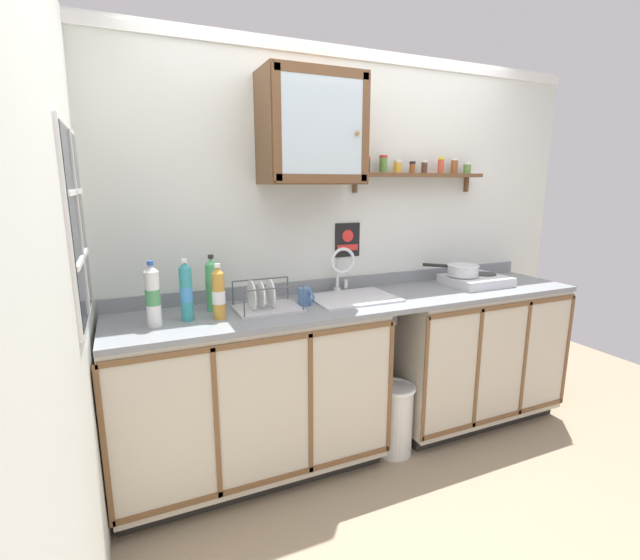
{
  "coord_description": "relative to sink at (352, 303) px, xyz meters",
  "views": [
    {
      "loc": [
        -1.3,
        -1.96,
        1.64
      ],
      "look_at": [
        -0.25,
        0.42,
        1.08
      ],
      "focal_mm": 25.07,
      "sensor_mm": 36.0,
      "label": 1
    }
  ],
  "objects": [
    {
      "name": "warning_sign",
      "position": [
        0.09,
        0.24,
        0.35
      ],
      "size": [
        0.17,
        0.01,
        0.22
      ],
      "color": "black"
    },
    {
      "name": "backsplash",
      "position": [
        0.07,
        0.24,
        0.07
      ],
      "size": [
        2.91,
        0.02,
        0.08
      ],
      "primitive_type": "cube",
      "color": "gray",
      "rests_on": "countertop"
    },
    {
      "name": "floor",
      "position": [
        0.07,
        -0.35,
        -0.94
      ],
      "size": [
        5.95,
        5.95,
        0.0
      ],
      "primitive_type": "plane",
      "color": "gray",
      "rests_on": "ground"
    },
    {
      "name": "bottle_detergent_teal_1",
      "position": [
        -0.97,
        -0.06,
        0.18
      ],
      "size": [
        0.06,
        0.06,
        0.32
      ],
      "color": "teal",
      "rests_on": "countertop"
    },
    {
      "name": "bottle_soda_green_2",
      "position": [
        -0.82,
        0.07,
        0.17
      ],
      "size": [
        0.07,
        0.07,
        0.31
      ],
      "color": "#4CB266",
      "rests_on": "countertop"
    },
    {
      "name": "hot_plate_stove",
      "position": [
        0.94,
        -0.02,
        0.06
      ],
      "size": [
        0.4,
        0.33,
        0.07
      ],
      "color": "silver",
      "rests_on": "countertop"
    },
    {
      "name": "countertop",
      "position": [
        0.07,
        -0.04,
        0.01
      ],
      "size": [
        2.91,
        0.6,
        0.03
      ],
      "primitive_type": "cube",
      "color": "gray",
      "rests_on": "lower_cabinet_run"
    },
    {
      "name": "lower_cabinet_run",
      "position": [
        -0.65,
        -0.04,
        -0.47
      ],
      "size": [
        1.49,
        0.58,
        0.94
      ],
      "color": "black",
      "rests_on": "ground"
    },
    {
      "name": "mug",
      "position": [
        -0.32,
        -0.03,
        0.08
      ],
      "size": [
        0.08,
        0.11,
        0.1
      ],
      "color": "#3F6699",
      "rests_on": "countertop"
    },
    {
      "name": "lower_cabinet_run_right",
      "position": [
        0.92,
        -0.04,
        -0.47
      ],
      "size": [
        1.23,
        0.58,
        0.94
      ],
      "color": "black",
      "rests_on": "ground"
    },
    {
      "name": "dish_rack",
      "position": [
        -0.55,
        -0.03,
        0.07
      ],
      "size": [
        0.35,
        0.27,
        0.17
      ],
      "color": "#B2B2B7",
      "rests_on": "countertop"
    },
    {
      "name": "spice_shelf",
      "position": [
        0.58,
        0.18,
        0.78
      ],
      "size": [
        0.96,
        0.14,
        0.23
      ],
      "color": "brown"
    },
    {
      "name": "bottle_opaque_white_3",
      "position": [
        -1.13,
        -0.09,
        0.18
      ],
      "size": [
        0.07,
        0.07,
        0.32
      ],
      "color": "white",
      "rests_on": "countertop"
    },
    {
      "name": "back_wall",
      "position": [
        0.07,
        0.27,
        0.29
      ],
      "size": [
        3.55,
        0.07,
        2.44
      ],
      "color": "silver",
      "rests_on": "ground"
    },
    {
      "name": "trash_bin",
      "position": [
        0.2,
        -0.2,
        -0.71
      ],
      "size": [
        0.25,
        0.25,
        0.45
      ],
      "color": "silver",
      "rests_on": "ground"
    },
    {
      "name": "saucepan",
      "position": [
        0.84,
        0.01,
        0.14
      ],
      "size": [
        0.3,
        0.31,
        0.08
      ],
      "color": "silver",
      "rests_on": "hot_plate_stove"
    },
    {
      "name": "sink",
      "position": [
        0.0,
        0.0,
        0.0
      ],
      "size": [
        0.5,
        0.42,
        0.44
      ],
      "color": "silver",
      "rests_on": "countertop"
    },
    {
      "name": "side_wall_left",
      "position": [
        -1.43,
        -0.65,
        0.28
      ],
      "size": [
        0.05,
        3.4,
        2.44
      ],
      "primitive_type": "cube",
      "color": "silver",
      "rests_on": "ground"
    },
    {
      "name": "window",
      "position": [
        -1.4,
        -0.27,
        0.54
      ],
      "size": [
        0.03,
        0.63,
        0.78
      ],
      "color": "#262D38"
    },
    {
      "name": "wall_cabinet",
      "position": [
        -0.22,
        0.09,
        1.0
      ],
      "size": [
        0.57,
        0.34,
        0.6
      ],
      "color": "brown"
    },
    {
      "name": "bottle_juice_amber_0",
      "position": [
        -0.81,
        -0.09,
        0.16
      ],
      "size": [
        0.07,
        0.07,
        0.29
      ],
      "color": "gold",
      "rests_on": "countertop"
    }
  ]
}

